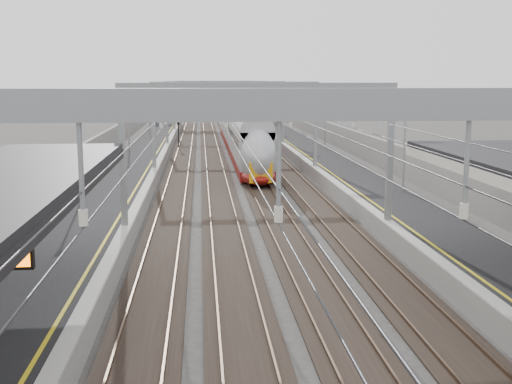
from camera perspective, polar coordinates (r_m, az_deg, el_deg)
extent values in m
cube|color=black|center=(53.51, -10.59, 2.00)|extent=(4.00, 120.00, 1.00)
cube|color=black|center=(54.31, 6.46, 2.22)|extent=(4.00, 120.00, 1.00)
cube|color=black|center=(53.34, -6.83, 1.58)|extent=(2.40, 140.00, 0.08)
cube|color=brown|center=(53.35, -7.61, 1.66)|extent=(0.07, 140.00, 0.14)
cube|color=brown|center=(53.31, -6.06, 1.69)|extent=(0.07, 140.00, 0.14)
cube|color=black|center=(53.32, -3.61, 1.63)|extent=(2.40, 140.00, 0.08)
cube|color=brown|center=(53.30, -4.38, 1.71)|extent=(0.07, 140.00, 0.14)
cube|color=brown|center=(53.33, -2.84, 1.73)|extent=(0.07, 140.00, 0.14)
cube|color=black|center=(53.47, -0.39, 1.67)|extent=(2.40, 140.00, 0.08)
cube|color=brown|center=(53.41, -1.16, 1.76)|extent=(0.07, 140.00, 0.14)
cube|color=brown|center=(53.52, 0.38, 1.78)|extent=(0.07, 140.00, 0.14)
cube|color=black|center=(53.79, 2.80, 1.71)|extent=(2.40, 140.00, 0.08)
cube|color=brown|center=(53.69, 2.04, 1.79)|extent=(0.07, 140.00, 0.14)
cube|color=brown|center=(53.88, 3.56, 1.81)|extent=(0.07, 140.00, 0.14)
cube|color=gray|center=(10.12, 10.60, 7.66)|extent=(13.00, 0.25, 0.50)
cube|color=gray|center=(30.16, -11.79, 3.21)|extent=(0.28, 0.28, 6.60)
cube|color=gray|center=(31.27, 11.83, 3.44)|extent=(0.28, 0.28, 6.60)
cube|color=gray|center=(29.88, 0.24, 9.22)|extent=(13.00, 0.25, 0.50)
cube|color=gray|center=(50.00, -9.11, 5.88)|extent=(0.28, 0.28, 6.60)
cube|color=gray|center=(50.67, 5.32, 6.02)|extent=(0.28, 0.28, 6.60)
cube|color=gray|center=(49.83, -1.87, 9.50)|extent=(13.00, 0.25, 0.50)
cube|color=gray|center=(69.93, -7.95, 7.03)|extent=(0.28, 0.28, 6.60)
cube|color=gray|center=(70.41, 2.42, 7.14)|extent=(0.28, 0.28, 6.60)
cube|color=gray|center=(69.80, -2.77, 9.61)|extent=(13.00, 0.25, 0.50)
cube|color=gray|center=(89.89, -7.30, 7.67)|extent=(0.28, 0.28, 6.60)
cube|color=gray|center=(90.27, 0.79, 7.76)|extent=(0.28, 0.28, 6.60)
cube|color=gray|center=(89.79, -3.27, 9.68)|extent=(13.00, 0.25, 0.50)
cube|color=gray|center=(107.87, -6.92, 8.04)|extent=(0.28, 0.28, 6.60)
cube|color=gray|center=(108.18, -0.17, 8.12)|extent=(0.28, 0.28, 6.60)
cube|color=gray|center=(107.79, -3.56, 9.71)|extent=(13.00, 0.25, 0.50)
cylinder|color=#262628|center=(57.82, -6.79, 7.66)|extent=(0.03, 140.00, 0.03)
cylinder|color=#262628|center=(57.81, -3.79, 7.71)|extent=(0.03, 140.00, 0.03)
cylinder|color=#262628|center=(57.95, -0.79, 7.73)|extent=(0.03, 140.00, 0.03)
cylinder|color=#262628|center=(58.24, 2.18, 7.74)|extent=(0.03, 140.00, 0.03)
cube|color=gray|center=(107.80, -3.56, 9.10)|extent=(22.00, 2.20, 1.40)
cube|color=gray|center=(108.13, -9.15, 7.36)|extent=(1.00, 2.20, 6.20)
cube|color=gray|center=(108.66, 2.05, 7.49)|extent=(1.00, 2.20, 6.20)
cube|color=gray|center=(53.78, -14.03, 3.10)|extent=(0.30, 120.00, 3.20)
cube|color=gray|center=(54.89, 9.77, 3.38)|extent=(0.30, 120.00, 3.20)
cube|color=maroon|center=(58.63, -0.80, 2.94)|extent=(2.64, 22.49, 0.78)
cube|color=#9B9BA1|center=(58.43, -0.81, 4.75)|extent=(2.64, 22.49, 2.93)
cube|color=black|center=(50.90, -0.16, 1.52)|extent=(1.96, 2.35, 0.49)
cube|color=maroon|center=(81.35, -1.98, 4.90)|extent=(2.64, 22.49, 0.78)
cube|color=#9B9BA1|center=(81.20, -1.98, 6.20)|extent=(2.64, 22.49, 2.93)
cube|color=black|center=(73.55, -1.65, 4.12)|extent=(1.96, 2.35, 0.49)
ellipsoid|color=#9B9BA1|center=(47.12, 0.20, 3.15)|extent=(2.64, 5.08, 4.11)
cube|color=orange|center=(45.16, 0.44, 1.72)|extent=(1.66, 0.12, 1.47)
cube|color=black|center=(45.41, 0.39, 3.63)|extent=(1.56, 0.56, 0.92)
cylinder|color=black|center=(73.59, -6.90, 5.01)|extent=(0.12, 0.12, 3.00)
cube|color=black|center=(73.47, -6.93, 6.25)|extent=(0.32, 0.22, 0.75)
sphere|color=red|center=(73.33, -6.93, 6.36)|extent=(0.16, 0.16, 0.16)
cylinder|color=black|center=(77.36, -0.56, 5.32)|extent=(0.12, 0.12, 3.00)
cube|color=black|center=(77.24, -0.56, 6.50)|extent=(0.32, 0.22, 0.75)
sphere|color=red|center=(77.11, -0.55, 6.60)|extent=(0.16, 0.16, 0.16)
cylinder|color=black|center=(78.72, 0.98, 5.40)|extent=(0.12, 0.12, 3.00)
cube|color=black|center=(78.61, 0.98, 6.56)|extent=(0.32, 0.22, 0.75)
sphere|color=red|center=(78.47, 0.99, 6.66)|extent=(0.16, 0.16, 0.16)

